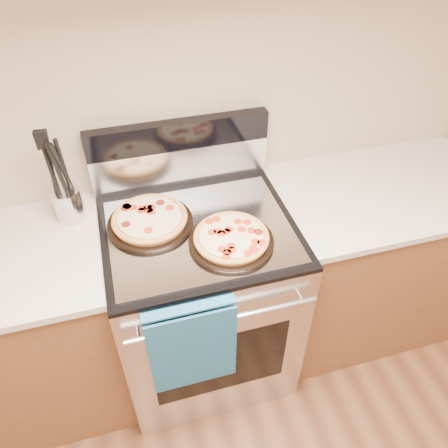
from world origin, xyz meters
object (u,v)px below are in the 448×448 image
object	(u,v)px
range_body	(202,301)
pepperoni_pizza_back	(150,220)
pepperoni_pizza_front	(231,239)
utensil_crock	(68,204)

from	to	relation	value
range_body	pepperoni_pizza_back	bearing A→B (deg)	162.12
range_body	pepperoni_pizza_back	size ratio (longest dim) A/B	2.72
pepperoni_pizza_back	pepperoni_pizza_front	xyz separation A→B (m)	(0.28, -0.19, -0.00)
pepperoni_pizza_front	range_body	bearing A→B (deg)	126.88
range_body	utensil_crock	bearing A→B (deg)	157.03
pepperoni_pizza_front	utensil_crock	world-z (taller)	utensil_crock
range_body	pepperoni_pizza_front	distance (m)	0.52
range_body	utensil_crock	world-z (taller)	utensil_crock
range_body	pepperoni_pizza_back	world-z (taller)	pepperoni_pizza_back
pepperoni_pizza_back	pepperoni_pizza_front	size ratio (longest dim) A/B	1.04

